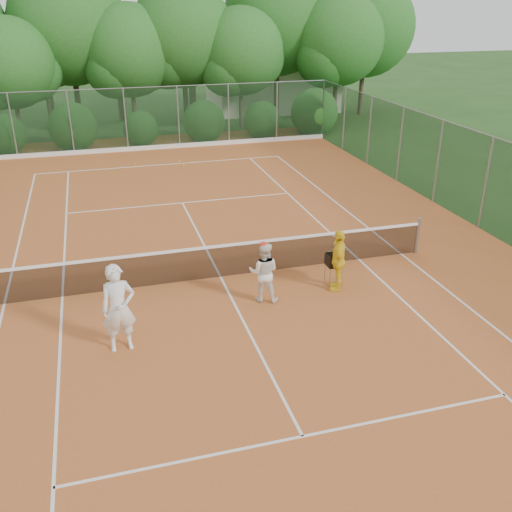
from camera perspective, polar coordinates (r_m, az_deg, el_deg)
The scene contains 14 objects.
ground at distance 15.51m, azimuth -3.55°, elevation -2.21°, with size 120.00×120.00×0.00m, color #214418.
clay_court at distance 15.50m, azimuth -3.55°, elevation -2.18°, with size 18.00×36.00×0.02m, color #B6602A.
club_building at distance 39.77m, azimuth 1.61°, elevation 16.58°, with size 8.00×5.00×3.00m, color beige.
tennis_net at distance 15.28m, azimuth -3.60°, elevation -0.43°, with size 11.97×0.10×1.10m.
player_white at distance 12.34m, azimuth -13.58°, elevation -5.10°, with size 0.72×0.47×1.96m, color white.
player_center_grp at distance 13.99m, azimuth 0.78°, elevation -1.60°, with size 0.92×0.82×1.58m.
player_yellow at distance 14.68m, azimuth 8.22°, elevation -0.41°, with size 0.96×0.40×1.63m, color yellow.
ball_hopper at distance 14.96m, azimuth 7.82°, elevation -0.46°, with size 0.38×0.38×0.86m.
stray_ball_a at distance 26.86m, azimuth -7.63°, elevation 9.37°, with size 0.07×0.07×0.07m, color #D3F038.
stray_ball_b at distance 26.74m, azimuth -11.95°, elevation 8.99°, with size 0.07×0.07×0.07m, color #CED732.
stray_ball_c at distance 26.20m, azimuth -7.24°, elevation 9.01°, with size 0.07×0.07×0.07m, color #D0EF37.
court_markings at distance 15.50m, azimuth -3.55°, elevation -2.14°, with size 11.03×23.83×0.01m.
fence_back at distance 29.21m, azimuth -10.33°, elevation 13.37°, with size 18.07×0.07×3.00m.
tropical_treeline at distance 34.10m, azimuth -9.34°, elevation 21.08°, with size 32.10×8.49×15.03m.
Camera 1 is at (-2.89, -13.56, 6.95)m, focal length 40.00 mm.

